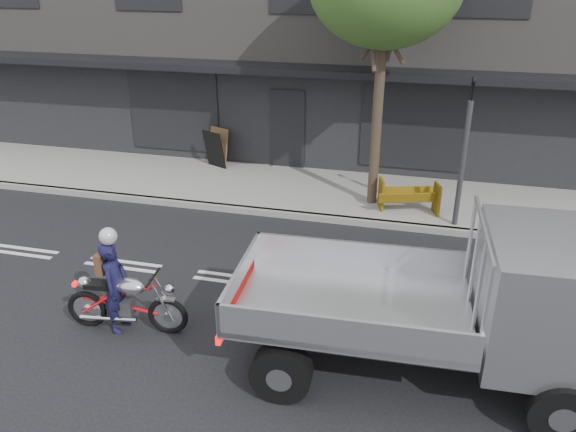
{
  "coord_description": "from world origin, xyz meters",
  "views": [
    {
      "loc": [
        3.31,
        -8.91,
        5.68
      ],
      "look_at": [
        0.96,
        0.5,
        1.25
      ],
      "focal_mm": 35.0,
      "sensor_mm": 36.0,
      "label": 1
    }
  ],
  "objects_px": {
    "rider": "(116,287)",
    "flatbed_ute": "(516,299)",
    "construction_barrier": "(408,199)",
    "sandwich_board": "(214,150)",
    "traffic_light_pole": "(463,162)",
    "motorcycle": "(126,301)"
  },
  "relations": [
    {
      "from": "traffic_light_pole",
      "to": "construction_barrier",
      "type": "bearing_deg",
      "value": 165.01
    },
    {
      "from": "flatbed_ute",
      "to": "construction_barrier",
      "type": "relative_size",
      "value": 3.92
    },
    {
      "from": "motorcycle",
      "to": "traffic_light_pole",
      "type": "bearing_deg",
      "value": 38.45
    },
    {
      "from": "traffic_light_pole",
      "to": "sandwich_board",
      "type": "distance_m",
      "value": 7.19
    },
    {
      "from": "motorcycle",
      "to": "sandwich_board",
      "type": "relative_size",
      "value": 1.93
    },
    {
      "from": "rider",
      "to": "sandwich_board",
      "type": "xyz_separation_m",
      "value": [
        -1.19,
        7.62,
        -0.11
      ]
    },
    {
      "from": "traffic_light_pole",
      "to": "rider",
      "type": "xyz_separation_m",
      "value": [
        -5.55,
        -5.3,
        -0.85
      ]
    },
    {
      "from": "rider",
      "to": "flatbed_ute",
      "type": "bearing_deg",
      "value": -94.69
    },
    {
      "from": "rider",
      "to": "construction_barrier",
      "type": "relative_size",
      "value": 1.14
    },
    {
      "from": "flatbed_ute",
      "to": "construction_barrier",
      "type": "bearing_deg",
      "value": 104.54
    },
    {
      "from": "traffic_light_pole",
      "to": "motorcycle",
      "type": "height_order",
      "value": "traffic_light_pole"
    },
    {
      "from": "traffic_light_pole",
      "to": "sandwich_board",
      "type": "bearing_deg",
      "value": 161.02
    },
    {
      "from": "rider",
      "to": "flatbed_ute",
      "type": "xyz_separation_m",
      "value": [
        6.11,
        0.14,
        0.63
      ]
    },
    {
      "from": "motorcycle",
      "to": "flatbed_ute",
      "type": "xyz_separation_m",
      "value": [
        5.96,
        0.14,
        0.88
      ]
    },
    {
      "from": "traffic_light_pole",
      "to": "flatbed_ute",
      "type": "distance_m",
      "value": 5.19
    },
    {
      "from": "traffic_light_pole",
      "to": "construction_barrier",
      "type": "xyz_separation_m",
      "value": [
        -1.1,
        0.29,
        -1.11
      ]
    },
    {
      "from": "motorcycle",
      "to": "rider",
      "type": "relative_size",
      "value": 1.31
    },
    {
      "from": "rider",
      "to": "sandwich_board",
      "type": "bearing_deg",
      "value": 2.89
    },
    {
      "from": "construction_barrier",
      "to": "sandwich_board",
      "type": "distance_m",
      "value": 6.0
    },
    {
      "from": "motorcycle",
      "to": "construction_barrier",
      "type": "bearing_deg",
      "value": 46.42
    },
    {
      "from": "traffic_light_pole",
      "to": "flatbed_ute",
      "type": "relative_size",
      "value": 0.63
    },
    {
      "from": "traffic_light_pole",
      "to": "motorcycle",
      "type": "relative_size",
      "value": 1.67
    }
  ]
}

